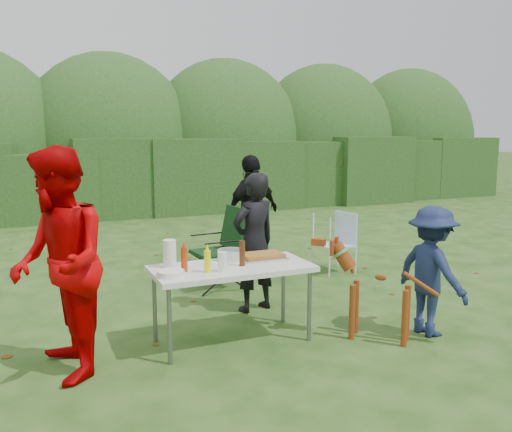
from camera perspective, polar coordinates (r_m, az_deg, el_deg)
name	(u,v)px	position (r m, az deg, el deg)	size (l,w,h in m)	color
ground	(258,326)	(5.70, 0.19, -11.51)	(80.00, 80.00, 0.00)	#1E4211
hedge_row	(122,180)	(13.12, -13.96, 3.71)	(22.00, 1.40, 1.70)	#23471C
shrub_backdrop	(110,146)	(14.66, -15.13, 7.13)	(20.00, 2.60, 3.20)	#3D6628
folding_table	(232,271)	(5.12, -2.55, -5.86)	(1.50, 0.70, 0.74)	silver
person_cook	(254,242)	(5.99, -0.20, -2.80)	(0.56, 0.37, 1.55)	black
person_red_jacket	(59,264)	(4.61, -20.04, -4.79)	(0.92, 0.71, 1.89)	#B40002
person_black_puffy	(252,212)	(7.84, -0.40, 0.42)	(0.97, 0.40, 1.66)	black
child	(432,271)	(5.58, 17.99, -5.53)	(0.83, 0.48, 1.28)	#162145
dog	(380,293)	(5.35, 12.94, -7.86)	(0.99, 0.39, 0.94)	maroon
camping_chair	(217,248)	(6.93, -4.10, -3.34)	(0.65, 0.65, 1.04)	black
lawn_chair	(334,242)	(7.76, 8.23, -2.78)	(0.51, 0.51, 0.85)	#619AE4
food_tray	(262,258)	(5.38, 0.64, -4.43)	(0.45, 0.30, 0.02)	#B7B7BA
focaccia_bread	(262,255)	(5.37, 0.64, -4.14)	(0.40, 0.26, 0.04)	#9A6427
mustard_bottle	(207,262)	(4.87, -5.14, -4.80)	(0.06, 0.06, 0.20)	#F0FB0A
ketchup_bottle	(184,260)	(4.92, -7.57, -4.57)	(0.06, 0.06, 0.22)	#AF300D
beer_bottle	(242,253)	(5.08, -1.47, -3.94)	(0.06, 0.06, 0.24)	#47230F
paper_towel_roll	(170,254)	(5.08, -9.08, -3.94)	(0.12, 0.12, 0.26)	white
cup_stack	(222,262)	(4.89, -3.55, -4.85)	(0.08, 0.08, 0.18)	white
pasta_bowl	(231,255)	(5.34, -2.67, -4.09)	(0.26, 0.26, 0.10)	silver
plate_stack	(171,273)	(4.80, -8.95, -5.99)	(0.24, 0.24, 0.05)	white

